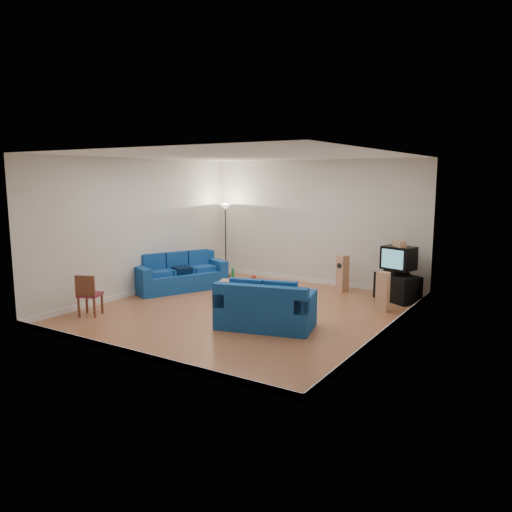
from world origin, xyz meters
The scene contains 16 objects.
room centered at (0.00, 0.00, 1.54)m, with size 6.01×6.51×3.21m.
sofa_three_seat centered at (-2.51, 0.77, 0.32)m, with size 1.82×2.44×0.87m.
sofa_loveseat centered at (0.98, -0.85, 0.33)m, with size 1.93×1.38×0.87m.
coffee_table centered at (-0.54, 0.72, 0.36)m, with size 1.26×0.92×0.41m.
bottle centered at (-0.83, 0.72, 0.56)m, with size 0.07×0.07×0.29m, color #197233.
tissue_box centered at (-0.56, 0.64, 0.45)m, with size 0.19×0.11×0.08m, color green.
red_canister centered at (-0.33, 0.83, 0.49)m, with size 0.11×0.11×0.15m, color red.
remote centered at (-0.14, 0.58, 0.42)m, with size 0.16×0.05×0.02m, color black.
tv_stand centered at (2.45, 2.50, 0.30)m, with size 0.99×0.55×0.60m, color black.
av_receiver centered at (2.39, 2.56, 0.66)m, with size 0.48×0.39×0.11m, color black.
television centered at (2.43, 2.54, 0.97)m, with size 0.78×0.66×0.52m.
centre_speaker centered at (2.45, 2.49, 1.30)m, with size 0.39×0.15×0.14m, color tan.
speaker_left centered at (1.04, 2.70, 0.45)m, with size 0.27×0.31×0.89m.
speaker_right centered at (2.45, 1.45, 0.42)m, with size 0.27×0.20×0.83m.
floor_lamp centered at (-2.45, 2.70, 1.67)m, with size 0.35×0.35×2.02m.
dining_chair centered at (-2.42, -2.05, 0.48)m, with size 0.54×0.54×0.85m.
Camera 1 is at (5.60, -8.50, 2.79)m, focal length 35.00 mm.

